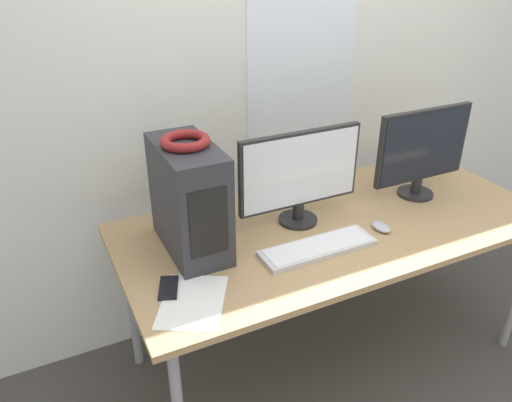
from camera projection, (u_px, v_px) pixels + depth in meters
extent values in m
cube|color=silver|center=(278.00, 62.00, 2.36)|extent=(8.00, 0.06, 2.70)
cube|color=white|center=(305.00, 8.00, 2.27)|extent=(0.59, 0.01, 1.18)
cube|color=tan|center=(336.00, 224.00, 2.19)|extent=(1.89, 0.87, 0.03)
cylinder|color=#99999E|center=(131.00, 302.00, 2.31)|extent=(0.04, 0.04, 0.74)
cylinder|color=#99999E|center=(418.00, 221.00, 2.98)|extent=(0.04, 0.04, 0.74)
cube|color=#2D2D33|center=(189.00, 199.00, 1.90)|extent=(0.20, 0.41, 0.43)
cube|color=black|center=(209.00, 223.00, 1.74)|extent=(0.14, 0.00, 0.26)
torus|color=maroon|center=(185.00, 141.00, 1.80)|extent=(0.18, 0.18, 0.04)
cylinder|color=black|center=(298.00, 220.00, 2.18)|extent=(0.17, 0.17, 0.02)
cylinder|color=black|center=(298.00, 210.00, 2.16)|extent=(0.05, 0.05, 0.08)
cube|color=black|center=(300.00, 169.00, 2.07)|extent=(0.56, 0.03, 0.33)
cube|color=white|center=(302.00, 170.00, 2.06)|extent=(0.53, 0.00, 0.30)
cylinder|color=black|center=(415.00, 193.00, 2.41)|extent=(0.17, 0.17, 0.02)
cylinder|color=black|center=(416.00, 184.00, 2.39)|extent=(0.05, 0.05, 0.08)
cube|color=black|center=(423.00, 145.00, 2.30)|extent=(0.50, 0.03, 0.34)
cube|color=black|center=(425.00, 146.00, 2.28)|extent=(0.48, 0.00, 0.32)
cube|color=silver|center=(318.00, 248.00, 1.98)|extent=(0.48, 0.15, 0.02)
cube|color=white|center=(318.00, 245.00, 1.97)|extent=(0.44, 0.12, 0.00)
ellipsoid|color=#B2B2B7|center=(381.00, 227.00, 2.12)|extent=(0.06, 0.10, 0.03)
cube|color=black|center=(169.00, 288.00, 1.76)|extent=(0.11, 0.15, 0.01)
cube|color=white|center=(193.00, 301.00, 1.70)|extent=(0.33, 0.36, 0.00)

